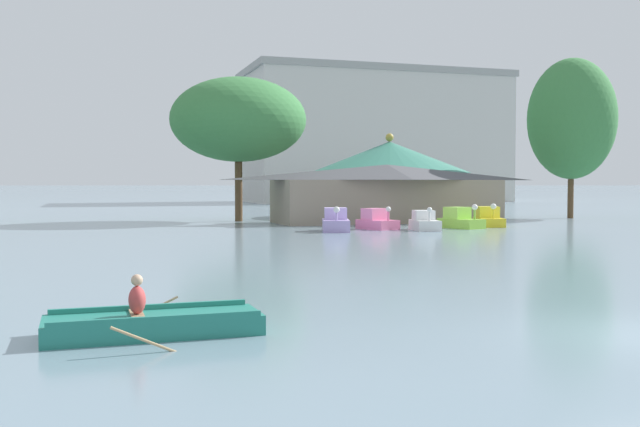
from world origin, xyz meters
name	(u,v)px	position (x,y,z in m)	size (l,w,h in m)	color
rowboat_with_rower	(153,324)	(-8.83, 2.85, 0.22)	(4.03, 3.01, 1.40)	#237A6B
pedal_boat_lavender	(336,222)	(4.17, 30.00, 0.55)	(2.34, 3.28, 1.52)	#B299D8
pedal_boat_pink	(377,221)	(7.27, 31.07, 0.51)	(2.31, 2.83, 1.45)	pink
pedal_boat_white	(425,222)	(9.67, 29.23, 0.48)	(1.83, 2.72, 1.45)	white
pedal_boat_lime	(460,220)	(12.78, 30.44, 0.53)	(2.32, 3.17, 1.56)	#8CCC3F
pedal_boat_yellow	(489,219)	(15.46, 31.45, 0.52)	(2.34, 3.18, 1.56)	yellow
boathouse	(387,192)	(11.06, 38.35, 2.22)	(17.73, 6.40, 4.25)	gray
green_roof_pavilion	(389,173)	(14.65, 46.32, 3.76)	(13.78, 13.78, 7.14)	brown
shoreline_tree_mid	(238,120)	(0.89, 43.05, 7.65)	(10.24, 10.24, 10.83)	brown
shoreline_tree_right	(572,119)	(27.82, 39.36, 8.14)	(7.09, 7.09, 13.09)	brown
background_building_block	(374,137)	(32.93, 95.13, 10.13)	(40.44, 18.27, 20.21)	beige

